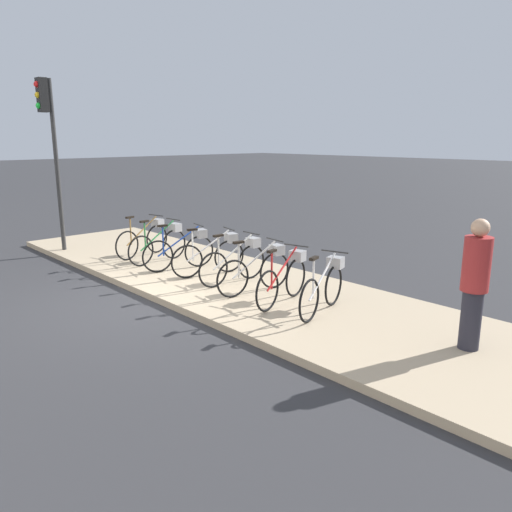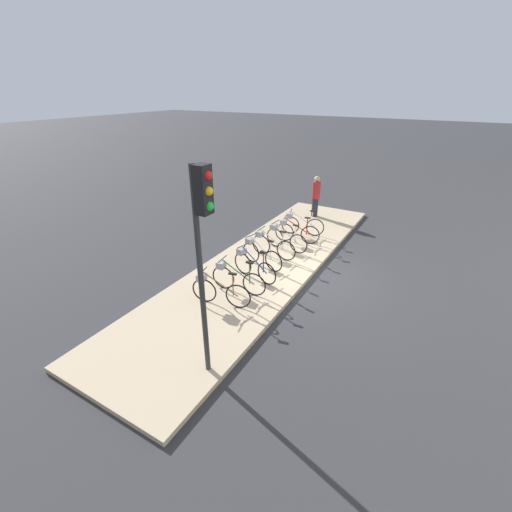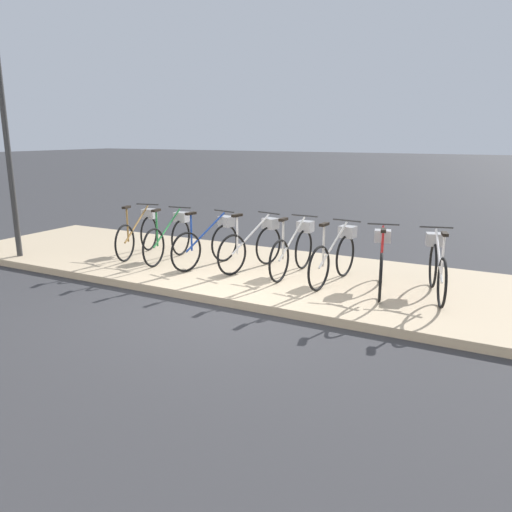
{
  "view_description": "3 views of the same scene",
  "coord_description": "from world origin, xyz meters",
  "px_view_note": "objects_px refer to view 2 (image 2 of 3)",
  "views": [
    {
      "loc": [
        7.32,
        -4.33,
        2.8
      ],
      "look_at": [
        1.42,
        1.17,
        0.87
      ],
      "focal_mm": 35.0,
      "sensor_mm": 36.0,
      "label": 1
    },
    {
      "loc": [
        -8.49,
        -2.99,
        5.09
      ],
      "look_at": [
        -1.06,
        1.31,
        0.83
      ],
      "focal_mm": 24.0,
      "sensor_mm": 36.0,
      "label": 2
    },
    {
      "loc": [
        3.5,
        -5.57,
        2.31
      ],
      "look_at": [
        0.34,
        0.42,
        0.66
      ],
      "focal_mm": 35.0,
      "sensor_mm": 36.0,
      "label": 3
    }
  ],
  "objects_px": {
    "parked_bicycle_2": "(252,264)",
    "parked_bicycle_5": "(284,237)",
    "parked_bicycle_1": "(235,277)",
    "parked_bicycle_3": "(260,253)",
    "parked_bicycle_0": "(217,289)",
    "parked_bicycle_4": "(271,244)",
    "traffic_light": "(203,237)",
    "parked_bicycle_6": "(295,231)",
    "parked_bicycle_7": "(300,223)",
    "pedestrian": "(316,195)"
  },
  "relations": [
    {
      "from": "parked_bicycle_5",
      "to": "parked_bicycle_7",
      "type": "xyz_separation_m",
      "value": [
        1.46,
        0.05,
        0.0
      ]
    },
    {
      "from": "parked_bicycle_5",
      "to": "pedestrian",
      "type": "relative_size",
      "value": 0.92
    },
    {
      "from": "parked_bicycle_5",
      "to": "parked_bicycle_2",
      "type": "bearing_deg",
      "value": -178.47
    },
    {
      "from": "parked_bicycle_1",
      "to": "parked_bicycle_4",
      "type": "relative_size",
      "value": 1.0
    },
    {
      "from": "pedestrian",
      "to": "parked_bicycle_6",
      "type": "bearing_deg",
      "value": -172.48
    },
    {
      "from": "parked_bicycle_1",
      "to": "traffic_light",
      "type": "xyz_separation_m",
      "value": [
        -2.66,
        -1.2,
        2.41
      ]
    },
    {
      "from": "parked_bicycle_1",
      "to": "parked_bicycle_3",
      "type": "bearing_deg",
      "value": 5.76
    },
    {
      "from": "parked_bicycle_6",
      "to": "traffic_light",
      "type": "xyz_separation_m",
      "value": [
        -6.45,
        -1.18,
        2.41
      ]
    },
    {
      "from": "parked_bicycle_7",
      "to": "parked_bicycle_0",
      "type": "bearing_deg",
      "value": -179.52
    },
    {
      "from": "parked_bicycle_7",
      "to": "traffic_light",
      "type": "relative_size",
      "value": 0.38
    },
    {
      "from": "parked_bicycle_4",
      "to": "parked_bicycle_5",
      "type": "relative_size",
      "value": 1.0
    },
    {
      "from": "parked_bicycle_0",
      "to": "parked_bicycle_3",
      "type": "relative_size",
      "value": 1.0
    },
    {
      "from": "parked_bicycle_5",
      "to": "parked_bicycle_6",
      "type": "distance_m",
      "value": 0.71
    },
    {
      "from": "pedestrian",
      "to": "traffic_light",
      "type": "xyz_separation_m",
      "value": [
        -9.38,
        -1.57,
        1.94
      ]
    },
    {
      "from": "parked_bicycle_3",
      "to": "parked_bicycle_7",
      "type": "height_order",
      "value": "same"
    },
    {
      "from": "parked_bicycle_4",
      "to": "parked_bicycle_7",
      "type": "bearing_deg",
      "value": -1.99
    },
    {
      "from": "parked_bicycle_1",
      "to": "parked_bicycle_2",
      "type": "height_order",
      "value": "same"
    },
    {
      "from": "parked_bicycle_6",
      "to": "parked_bicycle_7",
      "type": "xyz_separation_m",
      "value": [
        0.75,
        0.11,
        0.0
      ]
    },
    {
      "from": "parked_bicycle_0",
      "to": "parked_bicycle_3",
      "type": "xyz_separation_m",
      "value": [
        2.37,
        0.12,
        0.0
      ]
    },
    {
      "from": "parked_bicycle_0",
      "to": "parked_bicycle_5",
      "type": "xyz_separation_m",
      "value": [
        3.82,
        -0.0,
        0.0
      ]
    },
    {
      "from": "parked_bicycle_6",
      "to": "pedestrian",
      "type": "xyz_separation_m",
      "value": [
        2.93,
        0.39,
        0.47
      ]
    },
    {
      "from": "parked_bicycle_0",
      "to": "parked_bicycle_4",
      "type": "xyz_separation_m",
      "value": [
        3.09,
        0.12,
        0.0
      ]
    },
    {
      "from": "parked_bicycle_3",
      "to": "traffic_light",
      "type": "xyz_separation_m",
      "value": [
        -4.28,
        -1.36,
        2.41
      ]
    },
    {
      "from": "parked_bicycle_1",
      "to": "pedestrian",
      "type": "distance_m",
      "value": 6.75
    },
    {
      "from": "parked_bicycle_2",
      "to": "parked_bicycle_6",
      "type": "relative_size",
      "value": 1.01
    },
    {
      "from": "parked_bicycle_1",
      "to": "traffic_light",
      "type": "bearing_deg",
      "value": -155.71
    },
    {
      "from": "traffic_light",
      "to": "pedestrian",
      "type": "bearing_deg",
      "value": 9.48
    },
    {
      "from": "parked_bicycle_1",
      "to": "parked_bicycle_3",
      "type": "xyz_separation_m",
      "value": [
        1.62,
        0.16,
        0.0
      ]
    },
    {
      "from": "parked_bicycle_5",
      "to": "traffic_light",
      "type": "bearing_deg",
      "value": -167.76
    },
    {
      "from": "parked_bicycle_1",
      "to": "parked_bicycle_7",
      "type": "distance_m",
      "value": 4.53
    },
    {
      "from": "parked_bicycle_6",
      "to": "pedestrian",
      "type": "relative_size",
      "value": 0.9
    },
    {
      "from": "parked_bicycle_6",
      "to": "pedestrian",
      "type": "distance_m",
      "value": 3.0
    },
    {
      "from": "parked_bicycle_6",
      "to": "parked_bicycle_7",
      "type": "relative_size",
      "value": 1.01
    },
    {
      "from": "parked_bicycle_6",
      "to": "parked_bicycle_5",
      "type": "bearing_deg",
      "value": 174.82
    },
    {
      "from": "parked_bicycle_7",
      "to": "parked_bicycle_5",
      "type": "bearing_deg",
      "value": -178.16
    },
    {
      "from": "parked_bicycle_4",
      "to": "parked_bicycle_1",
      "type": "bearing_deg",
      "value": -175.95
    },
    {
      "from": "parked_bicycle_3",
      "to": "parked_bicycle_2",
      "type": "bearing_deg",
      "value": -166.84
    },
    {
      "from": "parked_bicycle_0",
      "to": "parked_bicycle_7",
      "type": "height_order",
      "value": "same"
    },
    {
      "from": "parked_bicycle_1",
      "to": "parked_bicycle_4",
      "type": "xyz_separation_m",
      "value": [
        2.35,
        0.17,
        0.0
      ]
    },
    {
      "from": "parked_bicycle_5",
      "to": "pedestrian",
      "type": "bearing_deg",
      "value": 5.06
    },
    {
      "from": "parked_bicycle_2",
      "to": "pedestrian",
      "type": "distance_m",
      "value": 5.9
    },
    {
      "from": "parked_bicycle_5",
      "to": "parked_bicycle_3",
      "type": "bearing_deg",
      "value": 175.27
    },
    {
      "from": "parked_bicycle_1",
      "to": "traffic_light",
      "type": "height_order",
      "value": "traffic_light"
    },
    {
      "from": "parked_bicycle_1",
      "to": "parked_bicycle_6",
      "type": "bearing_deg",
      "value": -0.32
    },
    {
      "from": "parked_bicycle_0",
      "to": "traffic_light",
      "type": "bearing_deg",
      "value": -146.95
    },
    {
      "from": "parked_bicycle_1",
      "to": "parked_bicycle_6",
      "type": "xyz_separation_m",
      "value": [
        3.79,
        -0.02,
        0.0
      ]
    },
    {
      "from": "parked_bicycle_7",
      "to": "pedestrian",
      "type": "relative_size",
      "value": 0.9
    },
    {
      "from": "parked_bicycle_5",
      "to": "parked_bicycle_7",
      "type": "distance_m",
      "value": 1.46
    },
    {
      "from": "parked_bicycle_2",
      "to": "parked_bicycle_5",
      "type": "xyz_separation_m",
      "value": [
        2.22,
        0.06,
        0.0
      ]
    },
    {
      "from": "parked_bicycle_2",
      "to": "parked_bicycle_1",
      "type": "bearing_deg",
      "value": 178.9
    }
  ]
}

